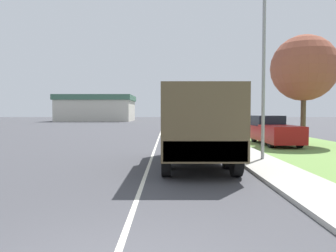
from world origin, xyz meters
The scene contains 12 objects.
ground_plane centered at (0.00, 40.00, 0.00)m, with size 180.00×180.00×0.00m, color #424247.
lane_centre_stripe centered at (0.00, 40.00, 0.00)m, with size 0.12×120.00×0.00m.
sidewalk_right centered at (4.50, 40.00, 0.06)m, with size 1.80×120.00×0.12m.
grass_strip_right centered at (8.90, 40.00, 0.01)m, with size 7.00×120.00×0.02m.
military_truck centered at (1.82, 8.57, 1.66)m, with size 2.57×6.82×2.97m.
car_nearest_ahead centered at (1.65, 23.13, 0.69)m, with size 1.89×4.05×1.53m.
car_second_ahead centered at (2.18, 31.68, 0.62)m, with size 1.91×4.09×1.35m.
car_third_ahead centered at (1.98, 44.99, 0.73)m, with size 1.93×4.39×1.64m.
pickup_truck centered at (7.53, 16.96, 0.88)m, with size 1.91×5.58×1.83m.
lamp_post centered at (4.55, 9.76, 4.44)m, with size 1.69×0.24×7.28m.
tree_mid_right centered at (9.45, 17.01, 4.89)m, with size 4.18×4.18×6.97m.
building_distant centered at (-15.56, 71.27, 2.96)m, with size 16.67×13.48×5.84m.
Camera 1 is at (0.75, -4.01, 2.10)m, focal length 35.00 mm.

